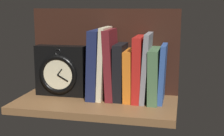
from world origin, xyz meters
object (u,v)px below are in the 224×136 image
at_px(book_maroon_dawkins, 111,64).
at_px(book_green_romantic, 154,75).
at_px(book_gray_chess, 146,67).
at_px(book_blue_modern, 163,73).
at_px(book_navy_bierce, 96,64).
at_px(book_orange_pandolfini, 130,75).
at_px(book_red_requiem, 139,69).
at_px(framed_clock, 60,71).
at_px(book_cream_twain, 104,63).
at_px(book_black_skeptic, 120,72).

bearing_deg(book_maroon_dawkins, book_green_romantic, 0.00).
distance_m(book_gray_chess, book_blue_modern, 0.06).
height_order(book_navy_bierce, book_orange_pandolfini, book_navy_bierce).
height_order(book_navy_bierce, book_maroon_dawkins, book_maroon_dawkins).
height_order(book_red_requiem, book_green_romantic, book_red_requiem).
bearing_deg(book_orange_pandolfini, book_blue_modern, 0.00).
distance_m(book_red_requiem, framed_clock, 0.29).
bearing_deg(book_orange_pandolfini, book_cream_twain, 180.00).
height_order(book_cream_twain, book_red_requiem, book_cream_twain).
bearing_deg(book_navy_bierce, book_cream_twain, 0.00).
bearing_deg(book_maroon_dawkins, book_cream_twain, 180.00).
xyz_separation_m(book_navy_bierce, book_orange_pandolfini, (0.12, 0.00, -0.03)).
xyz_separation_m(book_black_skeptic, book_green_romantic, (0.12, 0.00, -0.01)).
relative_size(book_cream_twain, book_red_requiem, 1.13).
xyz_separation_m(book_red_requiem, book_blue_modern, (0.08, 0.00, -0.01)).
xyz_separation_m(book_maroon_dawkins, book_green_romantic, (0.16, 0.00, -0.03)).
height_order(book_orange_pandolfini, book_green_romantic, book_green_romantic).
distance_m(book_black_skeptic, book_red_requiem, 0.07).
relative_size(book_black_skeptic, framed_clock, 1.06).
xyz_separation_m(book_gray_chess, book_blue_modern, (0.06, 0.00, -0.02)).
relative_size(book_navy_bierce, book_red_requiem, 1.08).
bearing_deg(book_maroon_dawkins, book_red_requiem, 0.00).
bearing_deg(book_green_romantic, book_navy_bierce, 180.00).
distance_m(book_navy_bierce, book_cream_twain, 0.03).
bearing_deg(book_orange_pandolfini, book_black_skeptic, 180.00).
relative_size(book_cream_twain, book_gray_chess, 1.08).
bearing_deg(book_green_romantic, book_red_requiem, 180.00).
distance_m(book_gray_chess, framed_clock, 0.32).
bearing_deg(book_orange_pandolfini, book_navy_bierce, 180.00).
relative_size(book_orange_pandolfini, framed_clock, 0.95).
distance_m(book_green_romantic, framed_clock, 0.35).
distance_m(book_red_requiem, book_blue_modern, 0.08).
height_order(book_cream_twain, book_orange_pandolfini, book_cream_twain).
xyz_separation_m(book_black_skeptic, book_orange_pandolfini, (0.03, 0.00, -0.01)).
xyz_separation_m(book_navy_bierce, book_gray_chess, (0.18, 0.00, -0.00)).
relative_size(book_gray_chess, framed_clock, 1.28).
bearing_deg(book_maroon_dawkins, framed_clock, -177.24).
distance_m(book_maroon_dawkins, book_red_requiem, 0.10).
height_order(book_black_skeptic, book_blue_modern, book_blue_modern).
relative_size(book_red_requiem, book_gray_chess, 0.95).
bearing_deg(book_navy_bierce, book_gray_chess, 0.00).
relative_size(book_black_skeptic, book_gray_chess, 0.83).
distance_m(book_cream_twain, book_maroon_dawkins, 0.03).
height_order(book_maroon_dawkins, book_orange_pandolfini, book_maroon_dawkins).
relative_size(book_navy_bierce, framed_clock, 1.32).
bearing_deg(book_orange_pandolfini, book_gray_chess, 0.00).
distance_m(book_cream_twain, book_orange_pandolfini, 0.10).
distance_m(book_cream_twain, book_blue_modern, 0.21).
bearing_deg(book_cream_twain, framed_clock, -176.81).
bearing_deg(book_orange_pandolfini, book_maroon_dawkins, 180.00).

